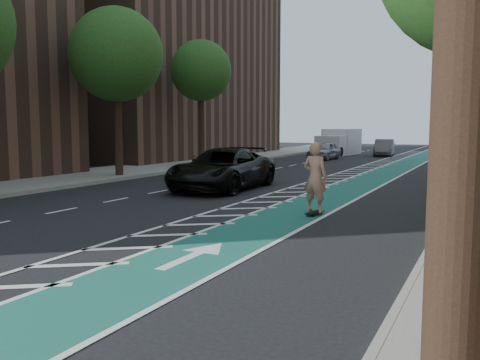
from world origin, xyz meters
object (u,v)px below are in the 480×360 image
Objects in this scene: suv_far at (222,167)px; barrel_a at (201,172)px; skateboarder at (315,177)px; suv_near at (222,169)px.

suv_far is 2.45m from barrel_a.
skateboarder reaches higher than suv_far.
suv_far is (-0.48, 0.88, -0.00)m from suv_near.
skateboarder reaches higher than barrel_a.
barrel_a is (-7.50, 6.40, -0.70)m from skateboarder.
suv_near is 1.05× the size of suv_far.
barrel_a is (-2.39, 2.37, -0.40)m from suv_near.
skateboarder is 7.46m from suv_far.
barrel_a is at bearing -31.12° from skateboarder.
skateboarder is 9.89m from barrel_a.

